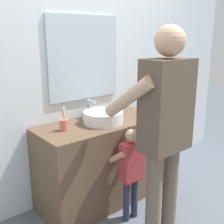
{
  "coord_description": "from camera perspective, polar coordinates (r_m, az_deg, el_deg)",
  "views": [
    {
      "loc": [
        -1.54,
        -1.73,
        1.61
      ],
      "look_at": [
        0.0,
        0.15,
        0.94
      ],
      "focal_mm": 45.6,
      "sensor_mm": 36.0,
      "label": 1
    }
  ],
  "objects": [
    {
      "name": "adult_parent",
      "position": [
        2.12,
        10.4,
        -1.42
      ],
      "size": [
        0.52,
        0.55,
        1.68
      ],
      "color": "#6B5B4C",
      "rests_on": "ground"
    },
    {
      "name": "ground_plane",
      "position": [
        2.82,
        2.05,
        -19.4
      ],
      "size": [
        14.0,
        14.0,
        0.0
      ],
      "primitive_type": "plane",
      "color": "slate"
    },
    {
      "name": "vanity_cabinet",
      "position": [
        2.82,
        -1.97,
        -9.93
      ],
      "size": [
        1.25,
        0.54,
        0.81
      ],
      "primitive_type": "cube",
      "color": "brown",
      "rests_on": "ground"
    },
    {
      "name": "back_wall",
      "position": [
        2.82,
        -6.16,
        10.04
      ],
      "size": [
        4.4,
        0.1,
        2.7
      ],
      "color": "silver",
      "rests_on": "ground"
    },
    {
      "name": "sink_basin",
      "position": [
        2.64,
        -1.79,
        -1.0
      ],
      "size": [
        0.37,
        0.37,
        0.11
      ],
      "color": "white",
      "rests_on": "vanity_cabinet"
    },
    {
      "name": "toothbrush_cup",
      "position": [
        2.47,
        -9.65,
        -2.53
      ],
      "size": [
        0.07,
        0.07,
        0.21
      ],
      "color": "#D86666",
      "rests_on": "vanity_cabinet"
    },
    {
      "name": "faucet",
      "position": [
        2.81,
        -4.59,
        0.48
      ],
      "size": [
        0.18,
        0.14,
        0.18
      ],
      "color": "#B7BABF",
      "rests_on": "vanity_cabinet"
    },
    {
      "name": "child_toddler",
      "position": [
        2.5,
        3.74,
        -10.86
      ],
      "size": [
        0.26,
        0.26,
        0.85
      ],
      "color": "#2D334C",
      "rests_on": "ground"
    }
  ]
}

